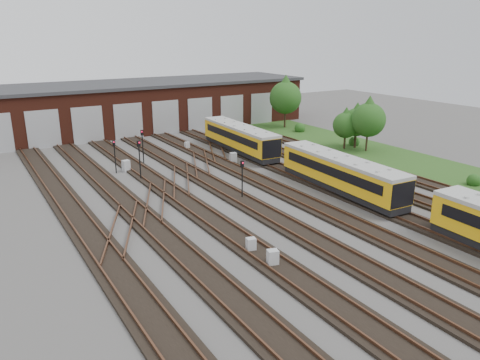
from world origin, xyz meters
TOP-DOWN VIEW (x-y plane):
  - ground at (0.00, 0.00)m, footprint 120.00×120.00m
  - track_network at (-0.17, 0.59)m, footprint 30.40×70.00m
  - maintenance_shed at (-0.01, 39.97)m, footprint 51.00×12.50m
  - grass_verge at (19.00, 10.00)m, footprint 8.00×55.00m
  - metro_train at (6.00, 4.41)m, footprint 2.99×45.31m
  - signal_mast_0 at (-6.88, 16.41)m, footprint 0.31×0.30m
  - signal_mast_1 at (-8.12, 19.73)m, footprint 0.28×0.27m
  - signal_mast_2 at (-4.77, 21.40)m, footprint 0.31×0.30m
  - signal_mast_3 at (-1.72, 7.32)m, footprint 0.26×0.24m
  - relay_cabinet_0 at (-6.18, -3.22)m, footprint 0.72×0.65m
  - relay_cabinet_1 at (-7.12, 19.75)m, footprint 0.77×0.68m
  - relay_cabinet_2 at (-6.26, -1.06)m, footprint 0.64×0.57m
  - relay_cabinet_3 at (1.74, 24.96)m, footprint 0.53×0.45m
  - relay_cabinet_4 at (3.26, 17.15)m, footprint 0.75×0.67m
  - tree_0 at (19.01, 29.59)m, footprint 4.43×4.43m
  - tree_1 at (17.27, 15.79)m, footprint 2.92×2.92m
  - tree_2 at (18.53, 13.63)m, footprint 3.77×3.77m
  - tree_3 at (18.59, 15.45)m, footprint 3.19×3.19m
  - bush_0 at (17.38, -0.15)m, footprint 1.19×1.19m
  - bush_1 at (19.37, 16.37)m, footprint 1.26×1.26m
  - bush_2 at (18.94, 26.10)m, footprint 1.42×1.42m

SIDE VIEW (x-z plane):
  - ground at x=0.00m, z-range 0.00..0.00m
  - grass_verge at x=19.00m, z-range 0.00..0.05m
  - track_network at x=-0.17m, z-range -0.06..0.27m
  - relay_cabinet_3 at x=1.74m, z-range 0.00..0.85m
  - relay_cabinet_2 at x=-6.26m, z-range 0.00..0.92m
  - relay_cabinet_0 at x=-6.18m, z-range 0.00..1.01m
  - relay_cabinet_4 at x=3.26m, z-range 0.00..1.07m
  - relay_cabinet_1 at x=-7.12m, z-range 0.00..1.11m
  - bush_0 at x=17.38m, z-range 0.00..1.19m
  - bush_1 at x=19.37m, z-range 0.00..1.26m
  - bush_2 at x=18.94m, z-range 0.00..1.42m
  - metro_train at x=6.00m, z-range 0.36..3.10m
  - signal_mast_3 at x=-1.72m, z-range 0.44..3.61m
  - signal_mast_1 at x=-8.12m, z-range 0.44..3.64m
  - signal_mast_2 at x=-4.77m, z-range 0.49..4.02m
  - signal_mast_0 at x=-6.88m, z-range 0.50..4.14m
  - tree_1 at x=17.27m, z-range 0.69..5.52m
  - maintenance_shed at x=-0.01m, z-range 0.03..6.38m
  - tree_3 at x=18.59m, z-range 0.75..6.05m
  - tree_2 at x=18.53m, z-range 0.89..7.13m
  - tree_0 at x=19.01m, z-range 1.05..8.38m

